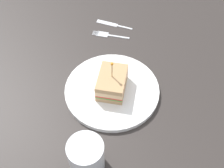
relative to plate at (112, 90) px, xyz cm
name	(u,v)px	position (x,y,z in cm)	size (l,w,h in cm)	color
ground_plane	(112,94)	(0.00, 0.00, -1.66)	(100.77, 100.77, 2.00)	#2D2826
plate	(112,90)	(0.00, 0.00, 0.00)	(25.01, 25.01, 1.31)	white
sandwich_half_center	(112,82)	(0.03, 0.04, 3.23)	(10.18, 7.90, 10.10)	tan
drink_glass	(87,158)	(-21.28, -0.71, 3.28)	(7.79, 7.79, 9.02)	#B74C33
fork	(107,35)	(20.73, 7.99, -0.48)	(2.47, 11.86, 0.35)	silver
knife	(112,24)	(25.99, 7.68, -0.48)	(1.86, 12.12, 0.35)	silver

